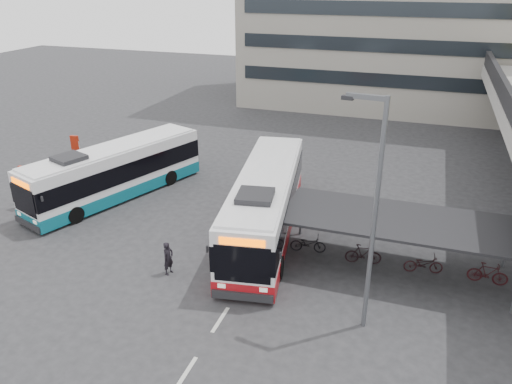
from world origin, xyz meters
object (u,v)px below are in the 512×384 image
(bus_main, at_px, (265,204))
(pedestrian, at_px, (168,258))
(bus_teal, at_px, (116,172))
(lamp_post, at_px, (373,205))

(bus_main, bearing_deg, pedestrian, -129.97)
(bus_main, bearing_deg, bus_teal, 161.30)
(bus_main, distance_m, pedestrian, 5.83)
(pedestrian, xyz_separation_m, lamp_post, (8.66, -0.78, 4.30))
(bus_teal, xyz_separation_m, pedestrian, (6.97, -6.57, -0.78))
(bus_main, relative_size, lamp_post, 1.41)
(bus_main, height_order, pedestrian, bus_main)
(lamp_post, bearing_deg, pedestrian, -178.13)
(bus_teal, xyz_separation_m, lamp_post, (15.63, -7.35, 3.52))
(lamp_post, bearing_deg, bus_main, 142.01)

